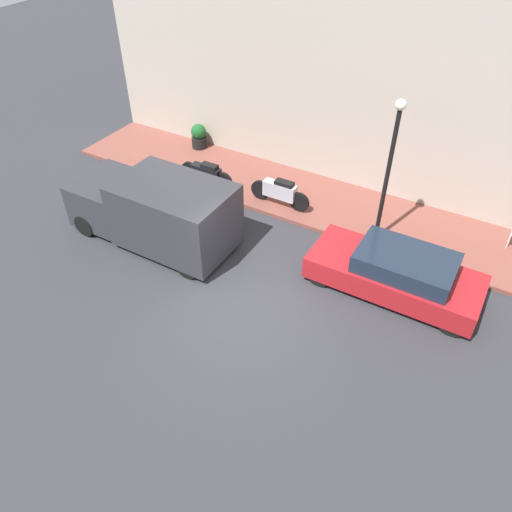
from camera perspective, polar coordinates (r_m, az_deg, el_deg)
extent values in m
plane|color=#2D2D33|center=(12.48, -1.62, -6.10)|extent=(60.00, 60.00, 0.00)
cube|color=brown|center=(16.12, 8.27, 5.85)|extent=(2.87, 18.67, 0.13)
cube|color=#B2A899|center=(15.90, 11.92, 19.02)|extent=(0.30, 18.67, 7.05)
cube|color=maroon|center=(13.13, 15.45, -2.21)|extent=(1.74, 4.31, 0.61)
cube|color=#192333|center=(12.76, 16.76, -0.73)|extent=(1.53, 2.37, 0.47)
cylinder|color=black|center=(13.03, 7.28, -2.21)|extent=(0.20, 0.61, 0.61)
cylinder|color=black|center=(14.12, 9.80, 1.33)|extent=(0.20, 0.61, 0.61)
cylinder|color=black|center=(12.58, 21.57, -7.29)|extent=(0.20, 0.61, 0.61)
cylinder|color=black|center=(13.70, 22.98, -3.21)|extent=(0.20, 0.61, 0.61)
cube|color=#2D2D33|center=(13.85, -9.22, 4.64)|extent=(2.06, 3.15, 1.82)
cube|color=#2D2D33|center=(15.45, -16.28, 6.29)|extent=(1.96, 1.70, 1.28)
cube|color=#192333|center=(15.43, -17.21, 7.63)|extent=(1.75, 0.93, 0.51)
cylinder|color=black|center=(15.41, -18.90, 3.36)|extent=(0.22, 0.67, 0.67)
cylinder|color=black|center=(16.38, -14.52, 6.66)|extent=(0.22, 0.67, 0.67)
cylinder|color=black|center=(13.26, -7.85, -1.21)|extent=(0.22, 0.67, 0.67)
cylinder|color=black|center=(14.37, -3.61, 2.86)|extent=(0.22, 0.67, 0.67)
cube|color=black|center=(16.77, -5.71, 9.57)|extent=(0.30, 1.06, 0.38)
cube|color=black|center=(16.57, -5.35, 10.19)|extent=(0.27, 0.58, 0.12)
cylinder|color=black|center=(17.21, -7.60, 9.71)|extent=(0.10, 0.60, 0.60)
cylinder|color=black|center=(16.50, -3.68, 8.56)|extent=(0.10, 0.60, 0.60)
cube|color=#B7B7BF|center=(15.58, 2.74, 7.49)|extent=(0.30, 1.07, 0.49)
cube|color=black|center=(15.36, 3.26, 8.31)|extent=(0.27, 0.59, 0.12)
cylinder|color=black|center=(15.96, 0.52, 7.57)|extent=(0.10, 0.64, 0.64)
cylinder|color=black|center=(15.44, 4.98, 6.17)|extent=(0.10, 0.64, 0.64)
cylinder|color=black|center=(13.77, 14.70, 8.48)|extent=(0.12, 0.12, 3.92)
sphere|color=silver|center=(12.87, 16.24, 16.26)|extent=(0.28, 0.28, 0.28)
cylinder|color=black|center=(19.18, -6.49, 12.80)|extent=(0.55, 0.55, 0.40)
sphere|color=#195123|center=(18.99, -6.59, 13.93)|extent=(0.55, 0.55, 0.55)
cylinder|color=silver|center=(15.62, 26.88, 1.44)|extent=(0.04, 0.04, 0.44)
cylinder|color=silver|center=(15.91, 27.07, 2.10)|extent=(0.04, 0.04, 0.44)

